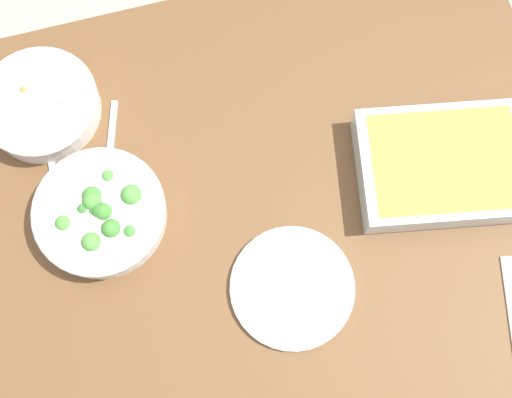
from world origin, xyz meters
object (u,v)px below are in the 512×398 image
spoon_by_broccoli (109,157)px  fork_on_table (57,202)px  stew_bowl (41,105)px  broccoli_bowl (101,213)px  side_plate (292,288)px  baking_dish (442,165)px  spoon_by_stew (5,127)px

spoon_by_broccoli → fork_on_table: (-0.11, -0.06, -0.00)m
spoon_by_broccoli → stew_bowl: bearing=129.2°
broccoli_bowl → fork_on_table: bearing=147.1°
stew_bowl → side_plate: size_ratio=1.00×
stew_bowl → side_plate: stew_bowl is taller
baking_dish → side_plate: size_ratio=1.52×
spoon_by_broccoli → side_plate: bearing=-50.9°
side_plate → fork_on_table: (-0.37, 0.26, -0.00)m
spoon_by_stew → broccoli_bowl: bearing=-56.3°
spoon_by_stew → fork_on_table: size_ratio=0.99×
baking_dish → side_plate: bearing=-156.4°
fork_on_table → broccoli_bowl: bearing=-32.9°
broccoli_bowl → spoon_by_broccoli: 0.12m
side_plate → spoon_by_stew: (-0.44, 0.43, -0.00)m
broccoli_bowl → spoon_by_stew: 0.27m
side_plate → fork_on_table: bearing=144.9°
spoon_by_broccoli → fork_on_table: spoon_by_broccoli is taller
broccoli_bowl → spoon_by_stew: bearing=123.7°
spoon_by_stew → spoon_by_broccoli: size_ratio=1.02×
stew_bowl → broccoli_bowl: (0.07, -0.23, -0.00)m
side_plate → spoon_by_broccoli: (-0.26, 0.32, -0.00)m
spoon_by_stew → fork_on_table: 0.18m
broccoli_bowl → fork_on_table: broccoli_bowl is taller
baking_dish → spoon_by_stew: 0.82m
broccoli_bowl → spoon_by_stew: size_ratio=1.35×
broccoli_bowl → stew_bowl: bearing=106.1°
fork_on_table → spoon_by_stew: bearing=112.0°
stew_bowl → side_plate: bearing=-50.8°
baking_dish → fork_on_table: 0.71m
side_plate → spoon_by_stew: side_plate is taller
baking_dish → spoon_by_broccoli: (-0.58, 0.18, -0.03)m
stew_bowl → spoon_by_stew: size_ratio=1.25×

